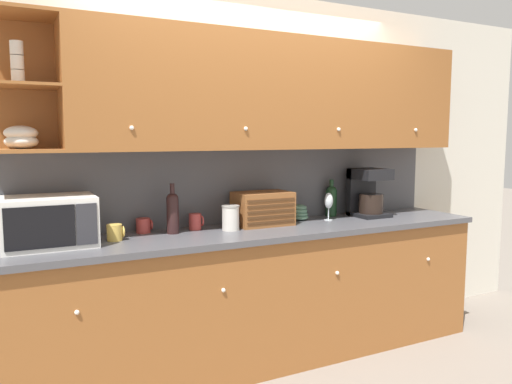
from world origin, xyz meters
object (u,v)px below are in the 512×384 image
(mug_blue_second, at_px, (196,222))
(coffee_maker, at_px, (367,192))
(wine_glass, at_px, (329,202))
(mug_patterned_third, at_px, (115,232))
(wine_bottle, at_px, (173,211))
(bread_box, at_px, (263,208))
(second_wine_bottle, at_px, (331,199))
(mug, at_px, (144,225))
(storage_canister, at_px, (231,218))
(bowl_stack_on_counter, at_px, (299,213))
(microwave, at_px, (49,221))

(mug_blue_second, height_order, coffee_maker, coffee_maker)
(wine_glass, xyz_separation_m, coffee_maker, (0.39, 0.03, 0.05))
(mug_patterned_third, height_order, wine_bottle, wine_bottle)
(bread_box, xyz_separation_m, second_wine_bottle, (0.67, 0.11, 0.01))
(mug_blue_second, relative_size, wine_glass, 0.52)
(mug_blue_second, xyz_separation_m, bread_box, (0.49, -0.05, 0.06))
(mug_patterned_third, bearing_deg, mug, 37.84)
(coffee_maker, bearing_deg, second_wine_bottle, 153.01)
(mug_patterned_third, bearing_deg, bread_box, 3.89)
(mug_patterned_third, bearing_deg, coffee_maker, 1.53)
(wine_glass, height_order, second_wine_bottle, second_wine_bottle)
(mug_patterned_third, relative_size, storage_canister, 0.61)
(second_wine_bottle, bearing_deg, mug_patterned_third, -173.96)
(mug_blue_second, height_order, wine_glass, wine_glass)
(bowl_stack_on_counter, bearing_deg, mug_blue_second, -179.33)
(mug_blue_second, relative_size, bread_box, 0.27)
(bowl_stack_on_counter, bearing_deg, microwave, -176.14)
(mug_patterned_third, height_order, storage_canister, storage_canister)
(microwave, bearing_deg, bread_box, 2.35)
(bowl_stack_on_counter, xyz_separation_m, second_wine_bottle, (0.33, 0.05, 0.08))
(wine_bottle, relative_size, coffee_maker, 0.87)
(mug_blue_second, bearing_deg, wine_glass, -5.56)
(microwave, xyz_separation_m, wine_glass, (1.95, 0.01, -0.00))
(mug, height_order, mug_blue_second, mug_blue_second)
(mug_blue_second, xyz_separation_m, coffee_maker, (1.41, -0.07, 0.14))
(coffee_maker, bearing_deg, wine_glass, -175.60)
(wine_glass, bearing_deg, bread_box, 174.79)
(wine_glass, distance_m, coffee_maker, 0.40)
(mug_patterned_third, distance_m, second_wine_bottle, 1.73)
(mug_blue_second, height_order, storage_canister, storage_canister)
(microwave, distance_m, mug, 0.61)
(mug_patterned_third, relative_size, mug, 0.99)
(storage_canister, height_order, coffee_maker, coffee_maker)
(wine_bottle, relative_size, bread_box, 0.82)
(wine_bottle, relative_size, storage_canister, 1.94)
(mug_patterned_third, xyz_separation_m, mug, (0.22, 0.17, -0.00))
(wine_glass, height_order, coffee_maker, coffee_maker)
(microwave, relative_size, wine_glass, 2.44)
(microwave, height_order, bread_box, microwave)
(wine_glass, relative_size, second_wine_bottle, 0.72)
(microwave, xyz_separation_m, bread_box, (1.42, 0.06, -0.03))
(bread_box, distance_m, second_wine_bottle, 0.68)
(mug, bearing_deg, microwave, -165.07)
(microwave, bearing_deg, mug_patterned_third, -2.05)
(microwave, distance_m, storage_canister, 1.13)
(bowl_stack_on_counter, bearing_deg, wine_glass, -29.33)
(mug_patterned_third, bearing_deg, second_wine_bottle, 6.04)
(mug_patterned_third, xyz_separation_m, wine_bottle, (0.38, 0.06, 0.10))
(mug, distance_m, wine_glass, 1.38)
(mug_patterned_third, height_order, wine_glass, wine_glass)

